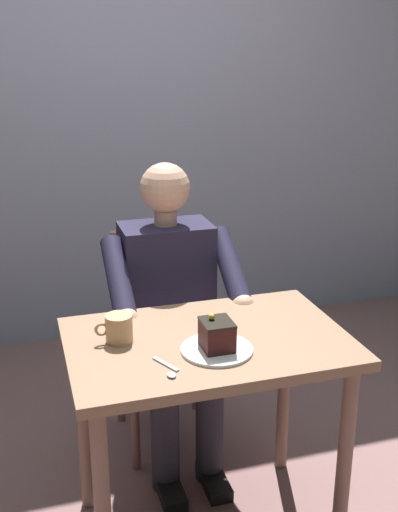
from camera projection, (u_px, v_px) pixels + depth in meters
The scene contains 8 objects.
cafe_rear_panel at pixel (111, 76), 3.37m from camera, with size 6.40×0.12×3.00m, color #989EB6.
dining_table at pixel (208, 370), 2.06m from camera, with size 0.92×0.60×0.76m.
chair at pixel (162, 326), 2.69m from camera, with size 0.42×0.42×0.91m.
seated_person at pixel (172, 312), 2.49m from camera, with size 0.53×0.58×1.24m.
dessert_plate at pixel (217, 349), 1.94m from camera, with size 0.23×0.23×0.01m, color white.
cake_slice at pixel (217, 334), 1.92m from camera, with size 0.09×0.11×0.11m.
coffee_cup at pixel (119, 328), 1.99m from camera, with size 0.12×0.09×0.09m.
dessert_spoon at pixel (169, 370), 1.82m from camera, with size 0.06×0.14×0.01m.
Camera 1 is at (0.55, 1.74, 1.67)m, focal length 43.64 mm.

